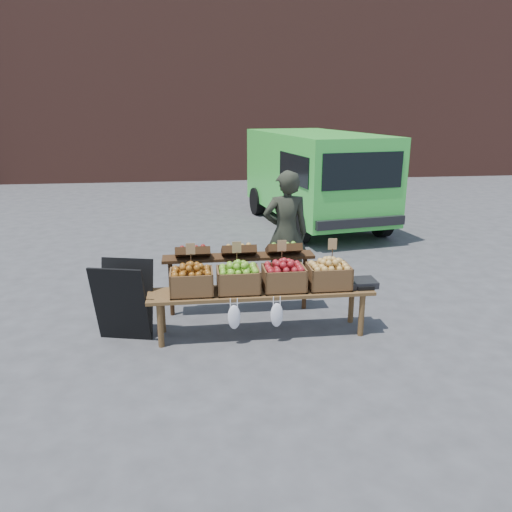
{
  "coord_description": "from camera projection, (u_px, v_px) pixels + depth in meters",
  "views": [
    {
      "loc": [
        -0.98,
        -5.65,
        2.7
      ],
      "look_at": [
        -0.22,
        0.41,
        0.85
      ],
      "focal_mm": 35.0,
      "sensor_mm": 36.0,
      "label": 1
    }
  ],
  "objects": [
    {
      "name": "weighing_scale",
      "position": [
        362.0,
        283.0,
        6.13
      ],
      "size": [
        0.34,
        0.3,
        0.08
      ],
      "primitive_type": "cube",
      "color": "black",
      "rests_on": "display_bench"
    },
    {
      "name": "back_table",
      "position": [
        239.0,
        275.0,
        6.66
      ],
      "size": [
        2.1,
        0.44,
        1.04
      ],
      "primitive_type": null,
      "color": "#362010",
      "rests_on": "ground"
    },
    {
      "name": "crate_red_apples",
      "position": [
        284.0,
        278.0,
        5.98
      ],
      "size": [
        0.5,
        0.4,
        0.28
      ],
      "primitive_type": null,
      "color": "maroon",
      "rests_on": "display_bench"
    },
    {
      "name": "brick_building",
      "position": [
        214.0,
        42.0,
        19.06
      ],
      "size": [
        24.0,
        4.0,
        10.0
      ],
      "primitive_type": "cube",
      "color": "brown",
      "rests_on": "ground"
    },
    {
      "name": "crate_green_apples",
      "position": [
        329.0,
        276.0,
        6.05
      ],
      "size": [
        0.5,
        0.4,
        0.28
      ],
      "primitive_type": null,
      "color": "gold",
      "rests_on": "display_bench"
    },
    {
      "name": "delivery_van",
      "position": [
        315.0,
        180.0,
        11.49
      ],
      "size": [
        2.94,
        5.02,
        2.11
      ],
      "primitive_type": null,
      "rotation": [
        0.0,
        0.0,
        0.17
      ],
      "color": "#3FD645",
      "rests_on": "ground"
    },
    {
      "name": "crate_russet_pears",
      "position": [
        238.0,
        280.0,
        5.92
      ],
      "size": [
        0.5,
        0.4,
        0.28
      ],
      "primitive_type": null,
      "color": "#549A12",
      "rests_on": "display_bench"
    },
    {
      "name": "ground",
      "position": [
        278.0,
        329.0,
        6.26
      ],
      "size": [
        80.0,
        80.0,
        0.0
      ],
      "primitive_type": "plane",
      "color": "#474749"
    },
    {
      "name": "crate_golden_apples",
      "position": [
        192.0,
        282.0,
        5.85
      ],
      "size": [
        0.5,
        0.4,
        0.28
      ],
      "primitive_type": null,
      "color": "#A64F0F",
      "rests_on": "display_bench"
    },
    {
      "name": "vendor",
      "position": [
        286.0,
        233.0,
        7.25
      ],
      "size": [
        0.67,
        0.45,
        1.83
      ],
      "primitive_type": "imported",
      "rotation": [
        0.0,
        0.0,
        3.16
      ],
      "color": "#282C20",
      "rests_on": "ground"
    },
    {
      "name": "chalkboard_sign",
      "position": [
        124.0,
        301.0,
        5.9
      ],
      "size": [
        0.7,
        0.5,
        0.97
      ],
      "primitive_type": null,
      "rotation": [
        0.0,
        0.0,
        -0.25
      ],
      "color": "black",
      "rests_on": "ground"
    },
    {
      "name": "display_bench",
      "position": [
        261.0,
        312.0,
        6.07
      ],
      "size": [
        2.7,
        0.56,
        0.57
      ],
      "primitive_type": null,
      "color": "brown",
      "rests_on": "ground"
    }
  ]
}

